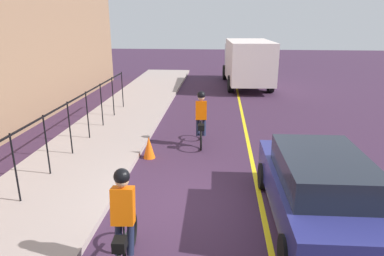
{
  "coord_description": "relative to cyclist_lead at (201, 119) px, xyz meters",
  "views": [
    {
      "loc": [
        -7.1,
        -0.6,
        4.09
      ],
      "look_at": [
        2.58,
        0.19,
        1.0
      ],
      "focal_mm": 32.81,
      "sensor_mm": 36.0,
      "label": 1
    }
  ],
  "objects": [
    {
      "name": "ground_plane",
      "position": [
        -3.86,
        0.01,
        -0.91
      ],
      "size": [
        80.0,
        80.0,
        0.0
      ],
      "primitive_type": "plane",
      "color": "#39223A"
    },
    {
      "name": "lane_line_centre",
      "position": [
        -3.86,
        -1.59,
        -0.91
      ],
      "size": [
        36.0,
        0.12,
        0.01
      ],
      "primitive_type": "cube",
      "color": "yellow",
      "rests_on": "ground"
    },
    {
      "name": "sidewalk",
      "position": [
        -3.86,
        3.41,
        -0.84
      ],
      "size": [
        40.0,
        3.2,
        0.15
      ],
      "primitive_type": "cube",
      "color": "#A08F89",
      "rests_on": "ground"
    },
    {
      "name": "iron_fence",
      "position": [
        -2.86,
        3.81,
        0.38
      ],
      "size": [
        14.46,
        0.04,
        1.6
      ],
      "color": "black",
      "rests_on": "sidewalk"
    },
    {
      "name": "cyclist_lead",
      "position": [
        0.0,
        0.0,
        0.0
      ],
      "size": [
        1.71,
        0.38,
        1.83
      ],
      "rotation": [
        0.0,
        0.0,
        0.06
      ],
      "color": "black",
      "rests_on": "ground"
    },
    {
      "name": "cyclist_follow",
      "position": [
        -6.09,
        0.92,
        0.0
      ],
      "size": [
        1.71,
        0.38,
        1.83
      ],
      "rotation": [
        0.0,
        0.0,
        0.06
      ],
      "color": "black",
      "rests_on": "ground"
    },
    {
      "name": "patrol_sedan",
      "position": [
        -4.47,
        -2.6,
        -0.09
      ],
      "size": [
        4.43,
        1.98,
        1.58
      ],
      "rotation": [
        0.0,
        0.0,
        0.02
      ],
      "color": "navy",
      "rests_on": "ground"
    },
    {
      "name": "box_truck_background",
      "position": [
        10.62,
        -2.19,
        0.64
      ],
      "size": [
        6.84,
        2.87,
        2.78
      ],
      "rotation": [
        0.0,
        0.0,
        0.06
      ],
      "color": "silver",
      "rests_on": "ground"
    },
    {
      "name": "traffic_cone_near",
      "position": [
        -1.22,
        1.5,
        -0.58
      ],
      "size": [
        0.36,
        0.36,
        0.67
      ],
      "primitive_type": "cone",
      "color": "#FB6210",
      "rests_on": "ground"
    }
  ]
}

